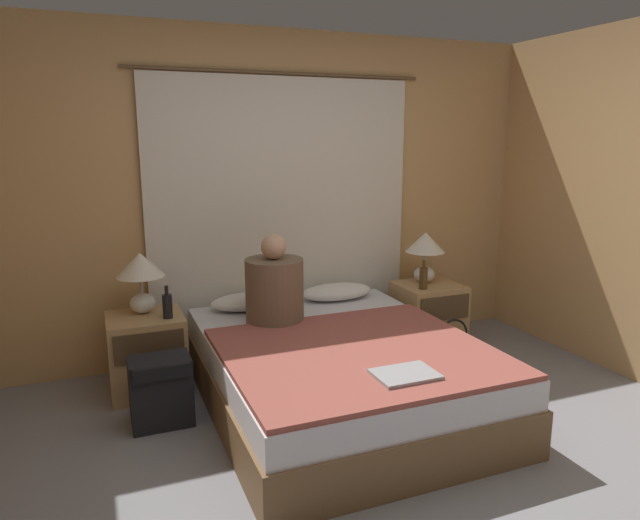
# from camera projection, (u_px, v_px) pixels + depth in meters

# --- Properties ---
(ground_plane) EXTENTS (16.00, 16.00, 0.00)m
(ground_plane) POSITION_uv_depth(u_px,v_px,m) (409.00, 481.00, 2.89)
(ground_plane) COLOR gray
(wall_back) EXTENTS (4.37, 0.06, 2.50)m
(wall_back) POSITION_uv_depth(u_px,v_px,m) (281.00, 197.00, 4.47)
(wall_back) COLOR tan
(wall_back) RESTS_ON ground_plane
(curtain_panel) EXTENTS (2.29, 0.02, 2.18)m
(curtain_panel) POSITION_uv_depth(u_px,v_px,m) (283.00, 218.00, 4.45)
(curtain_panel) COLOR silver
(curtain_panel) RESTS_ON ground_plane
(bed) EXTENTS (1.60, 2.04, 0.46)m
(bed) POSITION_uv_depth(u_px,v_px,m) (338.00, 373.00, 3.66)
(bed) COLOR brown
(bed) RESTS_ON ground_plane
(nightstand_left) EXTENTS (0.50, 0.47, 0.54)m
(nightstand_left) POSITION_uv_depth(u_px,v_px,m) (147.00, 353.00, 3.87)
(nightstand_left) COLOR tan
(nightstand_left) RESTS_ON ground_plane
(nightstand_right) EXTENTS (0.50, 0.47, 0.54)m
(nightstand_right) POSITION_uv_depth(u_px,v_px,m) (428.00, 316.00, 4.69)
(nightstand_right) COLOR tan
(nightstand_right) RESTS_ON ground_plane
(lamp_left) EXTENTS (0.32, 0.32, 0.42)m
(lamp_left) POSITION_uv_depth(u_px,v_px,m) (141.00, 272.00, 3.83)
(lamp_left) COLOR silver
(lamp_left) RESTS_ON nightstand_left
(lamp_right) EXTENTS (0.32, 0.32, 0.42)m
(lamp_right) POSITION_uv_depth(u_px,v_px,m) (425.00, 248.00, 4.64)
(lamp_right) COLOR silver
(lamp_right) RESTS_ON nightstand_right
(pillow_left) EXTENTS (0.58, 0.30, 0.12)m
(pillow_left) POSITION_uv_depth(u_px,v_px,m) (250.00, 301.00, 4.22)
(pillow_left) COLOR white
(pillow_left) RESTS_ON bed
(pillow_right) EXTENTS (0.58, 0.30, 0.12)m
(pillow_right) POSITION_uv_depth(u_px,v_px,m) (337.00, 292.00, 4.48)
(pillow_right) COLOR white
(pillow_right) RESTS_ON bed
(blanket_on_bed) EXTENTS (1.54, 1.40, 0.03)m
(blanket_on_bed) POSITION_uv_depth(u_px,v_px,m) (358.00, 352.00, 3.35)
(blanket_on_bed) COLOR #994C42
(blanket_on_bed) RESTS_ON bed
(person_left_in_bed) EXTENTS (0.40, 0.40, 0.62)m
(person_left_in_bed) POSITION_uv_depth(u_px,v_px,m) (274.00, 288.00, 3.87)
(person_left_in_bed) COLOR brown
(person_left_in_bed) RESTS_ON bed
(beer_bottle_on_left_stand) EXTENTS (0.07, 0.07, 0.22)m
(beer_bottle_on_left_stand) POSITION_uv_depth(u_px,v_px,m) (167.00, 306.00, 3.76)
(beer_bottle_on_left_stand) COLOR black
(beer_bottle_on_left_stand) RESTS_ON nightstand_left
(beer_bottle_on_right_stand) EXTENTS (0.06, 0.06, 0.23)m
(beer_bottle_on_right_stand) POSITION_uv_depth(u_px,v_px,m) (423.00, 278.00, 4.47)
(beer_bottle_on_right_stand) COLOR #513819
(beer_bottle_on_right_stand) RESTS_ON nightstand_right
(laptop_on_bed) EXTENTS (0.33, 0.24, 0.02)m
(laptop_on_bed) POSITION_uv_depth(u_px,v_px,m) (405.00, 374.00, 2.98)
(laptop_on_bed) COLOR #9EA0A5
(laptop_on_bed) RESTS_ON blanket_on_bed
(backpack_on_floor) EXTENTS (0.36, 0.27, 0.42)m
(backpack_on_floor) POSITION_uv_depth(u_px,v_px,m) (161.00, 387.00, 3.42)
(backpack_on_floor) COLOR black
(backpack_on_floor) RESTS_ON ground_plane
(handbag_on_floor) EXTENTS (0.35, 0.16, 0.36)m
(handbag_on_floor) POSITION_uv_depth(u_px,v_px,m) (452.00, 351.00, 4.35)
(handbag_on_floor) COLOR black
(handbag_on_floor) RESTS_ON ground_plane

